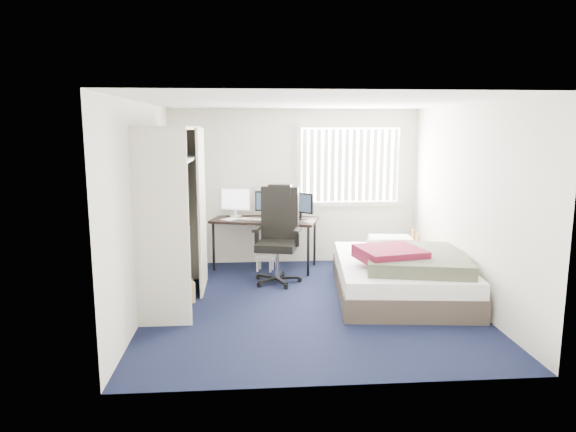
% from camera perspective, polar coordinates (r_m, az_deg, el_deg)
% --- Properties ---
extents(ground, '(4.20, 4.20, 0.00)m').
position_cam_1_polar(ground, '(6.60, 2.33, -9.70)').
color(ground, black).
rests_on(ground, ground).
extents(room_shell, '(4.20, 4.20, 4.20)m').
position_cam_1_polar(room_shell, '(6.26, 2.43, 3.43)').
color(room_shell, silver).
rests_on(room_shell, ground).
extents(window_assembly, '(1.72, 0.09, 1.32)m').
position_cam_1_polar(window_assembly, '(8.41, 6.89, 5.62)').
color(window_assembly, white).
rests_on(window_assembly, ground).
extents(closet, '(0.64, 1.84, 2.22)m').
position_cam_1_polar(closet, '(6.57, -12.51, 2.12)').
color(closet, beige).
rests_on(closet, ground).
extents(desk, '(1.75, 1.17, 1.25)m').
position_cam_1_polar(desk, '(8.06, -2.53, -0.12)').
color(desk, black).
rests_on(desk, ground).
extents(office_chair, '(0.79, 0.79, 1.39)m').
position_cam_1_polar(office_chair, '(7.41, -1.11, -3.22)').
color(office_chair, black).
rests_on(office_chair, ground).
extents(footstool, '(0.34, 0.30, 0.23)m').
position_cam_1_polar(footstool, '(8.01, -2.58, -4.85)').
color(footstool, white).
rests_on(footstool, ground).
extents(nightstand, '(0.40, 0.73, 0.67)m').
position_cam_1_polar(nightstand, '(8.00, 13.88, -3.34)').
color(nightstand, brown).
rests_on(nightstand, ground).
extents(bed, '(1.87, 2.36, 0.72)m').
position_cam_1_polar(bed, '(6.99, 12.48, -6.23)').
color(bed, '#3D332C').
rests_on(bed, ground).
extents(pine_box, '(0.43, 0.38, 0.27)m').
position_cam_1_polar(pine_box, '(6.77, -12.02, -8.23)').
color(pine_box, tan).
rests_on(pine_box, ground).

